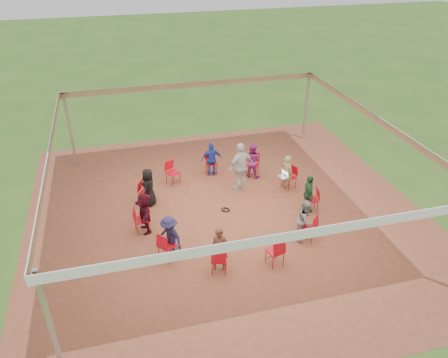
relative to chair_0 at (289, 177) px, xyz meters
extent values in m
plane|color=#325A1C|center=(-2.66, -1.05, -0.45)|extent=(80.00, 80.00, 0.00)
plane|color=brown|center=(-2.66, -1.05, -0.44)|extent=(13.00, 13.00, 0.00)
cylinder|color=#B2B2B7|center=(-7.66, -6.05, 1.05)|extent=(0.12, 0.12, 3.00)
cylinder|color=#B2B2B7|center=(-7.66, 3.95, 1.05)|extent=(0.12, 0.12, 3.00)
cylinder|color=#B2B2B7|center=(2.34, 3.95, 1.05)|extent=(0.12, 0.12, 3.00)
plane|color=white|center=(-2.66, -1.05, 2.55)|extent=(10.30, 10.30, 0.00)
cube|color=white|center=(-2.66, -6.20, 2.43)|extent=(10.30, 0.03, 0.24)
cube|color=white|center=(-2.66, 4.10, 2.43)|extent=(10.30, 0.03, 0.24)
cube|color=white|center=(-7.81, -1.05, 2.43)|extent=(0.03, 10.30, 0.24)
cube|color=white|center=(2.49, -1.05, 2.43)|extent=(0.03, 10.30, 0.24)
imported|color=#958958|center=(-0.11, -0.04, 0.24)|extent=(0.49, 0.58, 1.36)
imported|color=#9B267D|center=(-1.06, 1.17, 0.24)|extent=(0.76, 0.70, 1.36)
imported|color=#233EA9|center=(-2.51, 1.69, 0.24)|extent=(0.82, 0.45, 1.36)
imported|color=black|center=(-5.08, 0.22, 0.24)|extent=(0.64, 0.76, 1.36)
imported|color=#3E0A15|center=(-5.38, -1.29, 0.24)|extent=(0.58, 1.30, 1.36)
imported|color=#1F1D43|center=(-4.82, -2.72, 0.24)|extent=(0.88, 0.96, 1.36)
imported|color=brown|center=(-3.57, -3.62, 0.24)|extent=(0.58, 0.47, 1.36)
imported|color=gray|center=(-0.69, -2.94, 0.24)|extent=(0.73, 0.74, 1.36)
imported|color=#24502C|center=(0.03, -1.58, 0.24)|extent=(0.56, 0.86, 1.36)
imported|color=silver|center=(-1.75, 0.37, 0.48)|extent=(1.22, 0.93, 1.86)
torus|color=black|center=(-2.65, -0.82, -0.43)|extent=(0.30, 0.30, 0.03)
torus|color=black|center=(-2.61, -0.86, -0.43)|extent=(0.24, 0.24, 0.03)
cube|color=#B7B7BC|center=(-0.32, -0.12, 0.13)|extent=(0.35, 0.41, 0.02)
cube|color=#B7B7BC|center=(-0.21, -0.08, 0.25)|extent=(0.20, 0.35, 0.22)
cube|color=#CCE0FF|center=(-0.21, -0.08, 0.25)|extent=(0.16, 0.30, 0.19)
camera|label=1|loc=(-5.88, -12.77, 7.95)|focal=35.00mm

